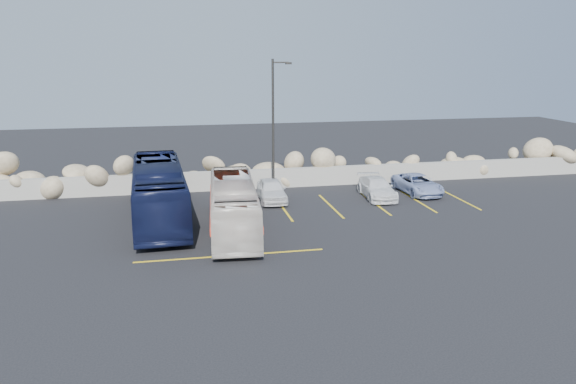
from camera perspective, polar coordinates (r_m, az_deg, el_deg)
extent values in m
plane|color=black|center=(23.86, -3.39, -6.48)|extent=(90.00, 90.00, 0.00)
cube|color=gray|center=(35.14, -6.22, 1.19)|extent=(60.00, 0.40, 1.20)
cube|color=gold|center=(30.31, -9.99, -2.18)|extent=(0.12, 5.00, 0.01)
cube|color=gold|center=(30.84, -0.48, -1.68)|extent=(0.12, 5.00, 0.01)
cube|color=gold|center=(31.45, 4.36, -1.41)|extent=(0.12, 5.00, 0.01)
cube|color=gold|center=(32.24, 8.81, -1.15)|extent=(0.12, 5.00, 0.01)
cube|color=gold|center=(33.22, 13.02, -0.90)|extent=(0.12, 5.00, 0.01)
cube|color=gold|center=(34.37, 16.97, -0.66)|extent=(0.12, 5.00, 0.01)
cube|color=gold|center=(23.93, -5.84, -6.45)|extent=(8.00, 0.12, 0.01)
cylinder|color=#2A2926|center=(32.43, -1.52, 6.30)|extent=(0.14, 0.14, 8.00)
cylinder|color=#2A2926|center=(32.22, -0.76, 13.03)|extent=(0.90, 0.08, 0.08)
cube|color=#2A2926|center=(32.31, 0.05, 12.95)|extent=(0.35, 0.18, 0.12)
imported|color=silver|center=(26.80, -5.58, -1.43)|extent=(2.71, 9.04, 2.48)
imported|color=black|center=(29.12, -12.99, -0.01)|extent=(2.96, 10.65, 2.94)
imported|color=silver|center=(32.30, -1.68, 0.19)|extent=(1.65, 3.79, 1.27)
imported|color=silver|center=(33.44, 9.02, 0.40)|extent=(1.89, 4.11, 1.16)
imported|color=#8C9BC6|center=(34.96, 13.02, 0.79)|extent=(2.13, 4.23, 1.15)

